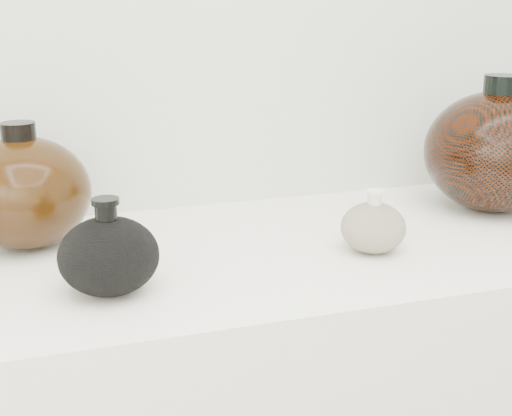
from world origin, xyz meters
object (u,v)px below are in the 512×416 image
object	(u,v)px
black_gourd_vase	(109,255)
cream_gourd_vase	(373,227)
left_round_pot	(24,192)
right_round_pot	(496,151)

from	to	relation	value
black_gourd_vase	cream_gourd_vase	bearing A→B (deg)	4.63
cream_gourd_vase	left_round_pot	bearing A→B (deg)	159.04
left_round_pot	right_round_pot	distance (m)	0.80
cream_gourd_vase	left_round_pot	size ratio (longest dim) A/B	0.52
black_gourd_vase	cream_gourd_vase	world-z (taller)	black_gourd_vase
left_round_pot	right_round_pot	size ratio (longest dim) A/B	0.75
cream_gourd_vase	black_gourd_vase	bearing A→B (deg)	-175.37
left_round_pot	right_round_pot	xyz separation A→B (m)	(0.79, -0.06, 0.02)
right_round_pot	cream_gourd_vase	bearing A→B (deg)	-156.79
black_gourd_vase	cream_gourd_vase	distance (m)	0.40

